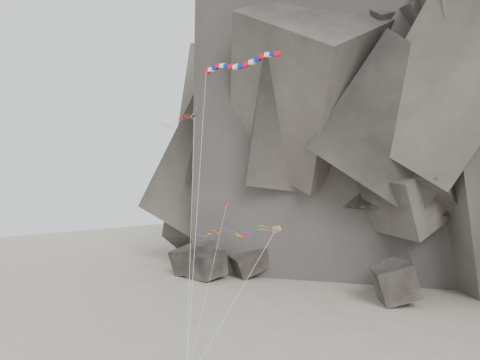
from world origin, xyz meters
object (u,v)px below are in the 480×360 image
Objects in this scene: delta_kite at (175,122)px; parafoil_kite at (232,231)px; banner_kite at (239,65)px; pennant_kite at (220,235)px.

delta_kite is 2.03× the size of parafoil_kite.
banner_kite is 18.34m from parafoil_kite.
pennant_kite is at bearing -88.14° from banner_kite.
delta_kite is 12.71m from banner_kite.
banner_kite is 2.37× the size of parafoil_kite.
banner_kite is at bearing -21.18° from delta_kite.
parafoil_kite is at bearing 113.22° from pennant_kite.
banner_kite is 18.64m from pennant_kite.
delta_kite reaches higher than pennant_kite.
delta_kite is 16.88m from parafoil_kite.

